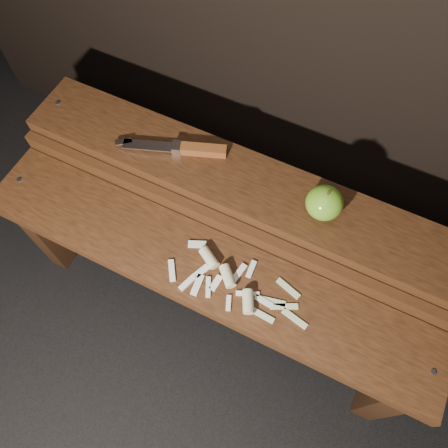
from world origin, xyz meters
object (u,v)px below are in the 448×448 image
at_px(bench_rear_tier, 242,198).
at_px(apple, 324,203).
at_px(bench_front_tier, 203,279).
at_px(knife, 189,149).

relative_size(bench_rear_tier, apple, 13.18).
xyz_separation_m(bench_front_tier, knife, (-0.16, 0.25, 0.16)).
height_order(bench_front_tier, apple, apple).
bearing_deg(bench_front_tier, knife, 123.06).
distance_m(bench_front_tier, apple, 0.36).
xyz_separation_m(bench_front_tier, apple, (0.20, 0.23, 0.19)).
relative_size(bench_front_tier, apple, 13.18).
bearing_deg(knife, apple, -2.37).
bearing_deg(bench_rear_tier, bench_front_tier, -90.00).
height_order(bench_rear_tier, apple, apple).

